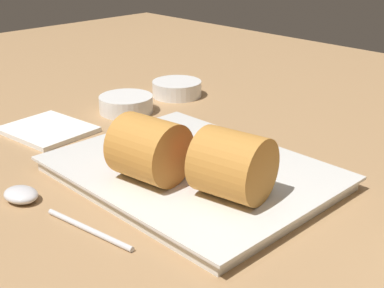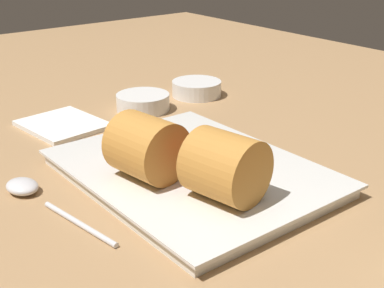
% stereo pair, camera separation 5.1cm
% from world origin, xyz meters
% --- Properties ---
extents(table_surface, '(1.80, 1.40, 0.02)m').
position_xyz_m(table_surface, '(0.00, 0.00, 0.01)').
color(table_surface, '#A87F54').
rests_on(table_surface, ground).
extents(serving_plate, '(0.27, 0.21, 0.01)m').
position_xyz_m(serving_plate, '(-0.01, 0.02, 0.03)').
color(serving_plate, silver).
rests_on(serving_plate, table_surface).
extents(roll_front_left, '(0.08, 0.07, 0.06)m').
position_xyz_m(roll_front_left, '(0.06, -0.00, 0.07)').
color(roll_front_left, '#C68438').
rests_on(roll_front_left, serving_plate).
extents(roll_front_right, '(0.08, 0.07, 0.06)m').
position_xyz_m(roll_front_right, '(-0.02, -0.03, 0.07)').
color(roll_front_right, '#C68438').
rests_on(roll_front_right, serving_plate).
extents(dipping_bowl_near, '(0.07, 0.07, 0.02)m').
position_xyz_m(dipping_bowl_near, '(-0.23, 0.10, 0.03)').
color(dipping_bowl_near, white).
rests_on(dipping_bowl_near, table_surface).
extents(dipping_bowl_far, '(0.07, 0.07, 0.02)m').
position_xyz_m(dipping_bowl_far, '(-0.23, 0.20, 0.03)').
color(dipping_bowl_far, white).
rests_on(dipping_bowl_far, table_surface).
extents(spoon, '(0.17, 0.04, 0.01)m').
position_xyz_m(spoon, '(-0.08, -0.13, 0.03)').
color(spoon, silver).
rests_on(spoon, table_surface).
extents(napkin, '(0.11, 0.10, 0.01)m').
position_xyz_m(napkin, '(-0.23, -0.02, 0.02)').
color(napkin, white).
rests_on(napkin, table_surface).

